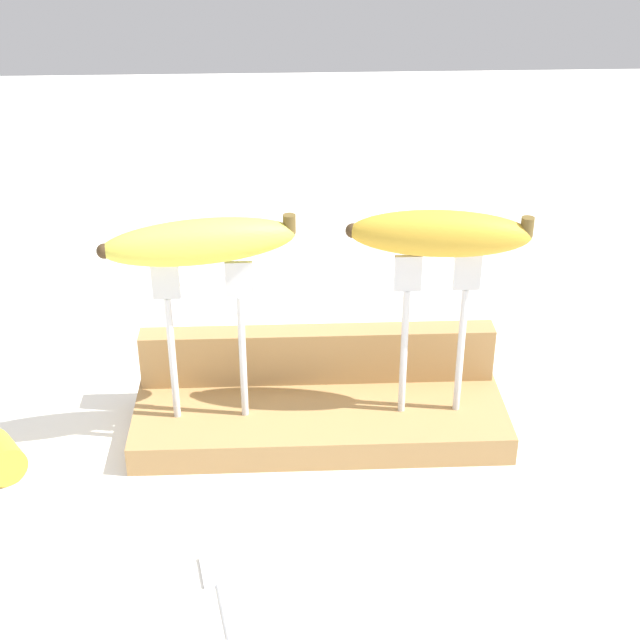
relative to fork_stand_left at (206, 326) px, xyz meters
name	(u,v)px	position (x,y,z in m)	size (l,w,h in m)	color
ground_plane	(320,430)	(0.11, 0.01, -0.13)	(3.00, 3.00, 0.00)	white
wooden_board	(320,418)	(0.11, 0.01, -0.12)	(0.38, 0.14, 0.03)	#A87F4C
board_backstop	(318,354)	(0.11, 0.06, -0.07)	(0.37, 0.03, 0.06)	#A87F4C
fork_stand_left	(206,326)	(0.00, 0.00, 0.00)	(0.09, 0.01, 0.17)	silver
fork_stand_right	(434,320)	(0.22, 0.00, 0.00)	(0.08, 0.01, 0.17)	silver
banana_raised_left	(200,242)	(0.00, 0.00, 0.09)	(0.18, 0.08, 0.04)	#DBD147
banana_raised_right	(440,234)	(0.22, 0.00, 0.09)	(0.17, 0.06, 0.04)	gold
fork_fallen_far	(225,606)	(0.02, -0.23, -0.13)	(0.05, 0.17, 0.01)	silver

